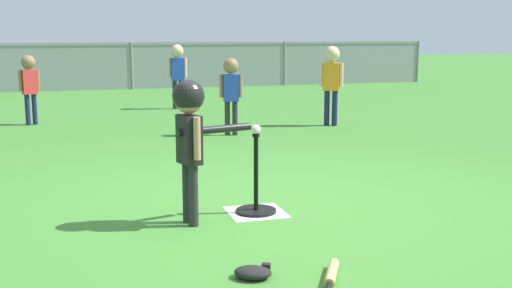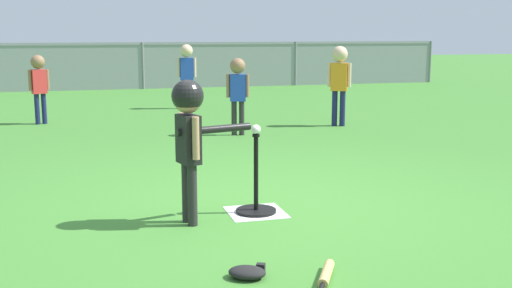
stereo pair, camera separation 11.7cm
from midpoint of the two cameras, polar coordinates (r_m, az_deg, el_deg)
The scene contains 12 objects.
ground_plane at distance 5.11m, azimuth 1.90°, elevation -5.75°, with size 60.00×60.00×0.00m, color #3D7A2D.
home_plate at distance 4.95m, azimuth 0.68°, elevation -6.23°, with size 0.44×0.44×0.01m, color white.
batting_tee at distance 4.93m, azimuth 0.68°, elevation -5.20°, with size 0.32×0.32×0.63m.
baseball_on_tee at distance 4.81m, azimuth 0.70°, elevation 1.34°, with size 0.07×0.07×0.07m, color white.
batter_child at distance 4.53m, azimuth -5.37°, elevation 1.99°, with size 0.62×0.31×1.07m.
fielder_deep_right at distance 10.12m, azimuth -18.90°, elevation 5.56°, with size 0.30×0.21×1.06m.
fielder_deep_center at distance 8.54m, azimuth -1.28°, elevation 5.33°, with size 0.31×0.21×1.06m.
fielder_near_left at distance 9.47m, azimuth 7.97°, elevation 6.27°, with size 0.31×0.24×1.20m.
fielder_deep_left at distance 11.61m, azimuth -6.06°, elevation 6.96°, with size 0.35×0.23×1.18m.
spare_bat_wood at distance 3.64m, azimuth 7.24°, elevation -12.06°, with size 0.36×0.60×0.06m.
glove_near_bats at distance 3.68m, azimuth 0.18°, elevation -11.63°, with size 0.27×0.24×0.07m.
outfield_fence at distance 15.85m, azimuth -10.08°, elevation 7.20°, with size 16.06×0.06×1.15m.
Camera 2 is at (-1.40, -4.71, 1.41)m, focal length 43.81 mm.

